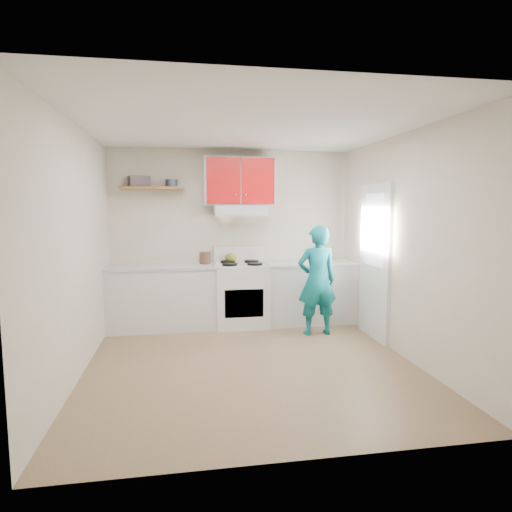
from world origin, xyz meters
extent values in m
plane|color=brown|center=(0.00, 0.00, 0.00)|extent=(3.80, 3.80, 0.00)
cube|color=white|center=(0.00, 0.00, 2.60)|extent=(3.60, 3.80, 0.04)
cube|color=beige|center=(0.00, 1.90, 1.30)|extent=(3.60, 0.04, 2.60)
cube|color=beige|center=(0.00, -1.90, 1.30)|extent=(3.60, 0.04, 2.60)
cube|color=beige|center=(-1.80, 0.00, 1.30)|extent=(0.04, 3.80, 2.60)
cube|color=beige|center=(1.80, 0.00, 1.30)|extent=(0.04, 3.80, 2.60)
cube|color=white|center=(1.78, 0.70, 1.02)|extent=(0.05, 0.85, 2.05)
cube|color=white|center=(1.75, 0.70, 1.45)|extent=(0.01, 0.55, 0.95)
cube|color=silver|center=(-1.04, 1.60, 0.45)|extent=(1.52, 0.60, 0.90)
cube|color=silver|center=(1.14, 1.60, 0.45)|extent=(1.32, 0.60, 0.90)
cube|color=white|center=(0.10, 1.57, 0.46)|extent=(0.76, 0.65, 0.92)
cube|color=silver|center=(0.10, 1.68, 1.70)|extent=(0.76, 0.44, 0.15)
cube|color=#B20F0F|center=(0.10, 1.73, 2.12)|extent=(1.02, 0.33, 0.70)
cube|color=brown|center=(-1.15, 1.75, 2.02)|extent=(0.90, 0.30, 0.04)
cube|color=#41393C|center=(-1.33, 1.75, 2.11)|extent=(0.33, 0.29, 0.15)
cylinder|color=#333D4C|center=(-0.88, 1.76, 2.09)|extent=(0.19, 0.19, 0.10)
ellipsoid|color=olive|center=(-0.03, 1.74, 0.99)|extent=(0.23, 0.23, 0.15)
cylinder|color=#4A3120|center=(-0.42, 1.66, 1.00)|extent=(0.17, 0.17, 0.19)
cube|color=olive|center=(0.84, 1.56, 0.91)|extent=(0.31, 0.24, 0.02)
cube|color=red|center=(1.41, 1.55, 0.90)|extent=(0.36, 0.32, 0.01)
imported|color=#0D747B|center=(1.06, 0.96, 0.75)|extent=(0.55, 0.37, 1.50)
camera|label=1|loc=(-0.71, -4.60, 1.75)|focal=30.10mm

